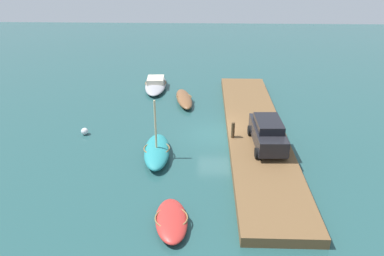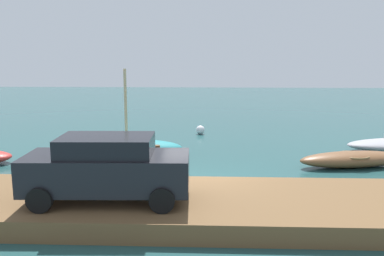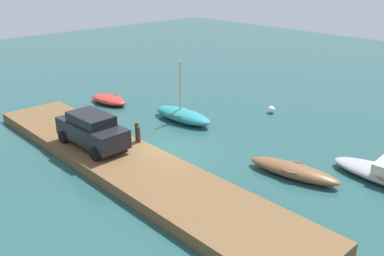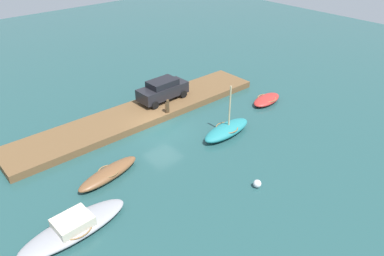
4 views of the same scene
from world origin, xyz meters
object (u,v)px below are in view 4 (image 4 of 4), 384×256
(rowboat_red, at_px, (267,100))
(mooring_post_west, at_px, (168,106))
(rowboat_brown, at_px, (109,173))
(rowboat_teal, at_px, (227,130))
(parked_car, at_px, (163,90))
(marker_buoy, at_px, (257,184))
(motorboat_grey, at_px, (74,227))
(mooring_post_mid_west, at_px, (167,108))

(rowboat_red, bearing_deg, mooring_post_west, -29.68)
(rowboat_brown, xyz_separation_m, rowboat_red, (-15.30, -0.22, -0.03))
(rowboat_teal, bearing_deg, parked_car, -88.64)
(rowboat_red, height_order, marker_buoy, rowboat_red)
(motorboat_grey, distance_m, parked_car, 14.60)
(marker_buoy, bearing_deg, rowboat_teal, -118.34)
(marker_buoy, bearing_deg, rowboat_brown, -46.63)
(mooring_post_west, height_order, marker_buoy, mooring_post_west)
(parked_car, distance_m, marker_buoy, 12.34)
(rowboat_brown, bearing_deg, parked_car, -157.01)
(rowboat_teal, relative_size, motorboat_grey, 0.76)
(rowboat_teal, relative_size, mooring_post_west, 4.25)
(rowboat_brown, height_order, mooring_post_mid_west, mooring_post_mid_west)
(motorboat_grey, relative_size, marker_buoy, 12.31)
(motorboat_grey, distance_m, mooring_post_west, 12.60)
(rowboat_teal, bearing_deg, motorboat_grey, 2.96)
(rowboat_red, bearing_deg, rowboat_teal, 5.61)
(rowboat_red, bearing_deg, rowboat_brown, -6.28)
(rowboat_teal, distance_m, marker_buoy, 6.05)
(rowboat_brown, relative_size, mooring_post_west, 4.28)
(mooring_post_west, distance_m, parked_car, 2.32)
(motorboat_grey, xyz_separation_m, mooring_post_west, (-10.88, -6.32, 0.70))
(rowboat_brown, xyz_separation_m, parked_car, (-8.37, -5.56, 1.13))
(motorboat_grey, height_order, mooring_post_mid_west, mooring_post_mid_west)
(rowboat_red, height_order, mooring_post_mid_west, mooring_post_mid_west)
(mooring_post_west, distance_m, mooring_post_mid_west, 0.16)
(rowboat_red, distance_m, mooring_post_west, 8.68)
(rowboat_red, distance_m, parked_car, 8.83)
(mooring_post_west, relative_size, marker_buoy, 2.21)
(rowboat_brown, bearing_deg, rowboat_teal, 161.83)
(mooring_post_west, bearing_deg, marker_buoy, 83.41)
(mooring_post_mid_west, bearing_deg, rowboat_red, 157.71)
(rowboat_red, relative_size, motorboat_grey, 0.57)
(mooring_post_mid_west, bearing_deg, mooring_post_west, 180.00)
(rowboat_brown, distance_m, rowboat_red, 15.30)
(motorboat_grey, bearing_deg, rowboat_teal, -175.77)
(mooring_post_mid_west, bearing_deg, marker_buoy, 84.08)
(rowboat_brown, bearing_deg, rowboat_red, 170.18)
(motorboat_grey, relative_size, mooring_post_west, 5.57)
(motorboat_grey, bearing_deg, rowboat_brown, -144.94)
(rowboat_red, relative_size, mooring_post_west, 3.16)
(mooring_post_mid_west, bearing_deg, parked_car, -119.93)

